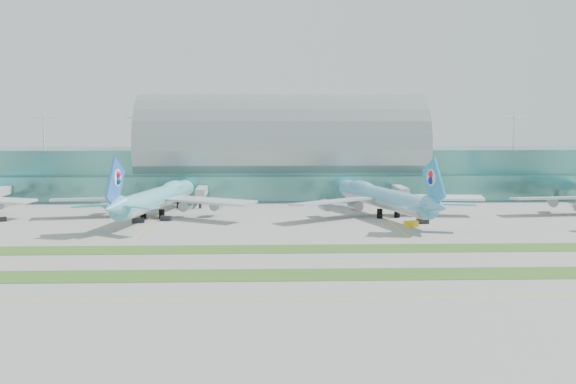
{
  "coord_description": "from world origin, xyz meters",
  "views": [
    {
      "loc": [
        -8.49,
        -176.95,
        33.01
      ],
      "look_at": [
        0.0,
        55.0,
        9.0
      ],
      "focal_mm": 45.0,
      "sensor_mm": 36.0,
      "label": 1
    }
  ],
  "objects": [
    {
      "name": "gse_c",
      "position": [
        -47.41,
        49.02,
        0.77
      ],
      "size": [
        4.14,
        2.63,
        1.54
      ],
      "primitive_type": "cube",
      "rotation": [
        0.0,
        0.0,
        0.24
      ],
      "color": "black",
      "rests_on": "ground"
    },
    {
      "name": "grass_strip_near",
      "position": [
        0.0,
        -28.0,
        0.04
      ],
      "size": [
        420.0,
        12.0,
        0.08
      ],
      "primitive_type": "cube",
      "color": "#2D591E",
      "rests_on": "ground"
    },
    {
      "name": "gse_f",
      "position": [
        41.75,
        44.35,
        0.8
      ],
      "size": [
        3.76,
        1.88,
        1.59
      ],
      "primitive_type": "cube",
      "rotation": [
        0.0,
        0.0,
        0.0
      ],
      "color": "black",
      "rests_on": "ground"
    },
    {
      "name": "taxiline_a",
      "position": [
        0.0,
        -48.0,
        0.01
      ],
      "size": [
        420.0,
        0.35,
        0.01
      ],
      "primitive_type": "cube",
      "color": "yellow",
      "rests_on": "ground"
    },
    {
      "name": "ground",
      "position": [
        0.0,
        0.0,
        0.0
      ],
      "size": [
        700.0,
        700.0,
        0.0
      ],
      "primitive_type": "plane",
      "color": "gray",
      "rests_on": "ground"
    },
    {
      "name": "taxiline_b",
      "position": [
        0.0,
        -14.0,
        0.01
      ],
      "size": [
        420.0,
        0.35,
        0.01
      ],
      "primitive_type": "cube",
      "color": "yellow",
      "rests_on": "ground"
    },
    {
      "name": "gse_e",
      "position": [
        36.71,
        37.71,
        0.91
      ],
      "size": [
        4.55,
        3.06,
        1.82
      ],
      "primitive_type": "cube",
      "rotation": [
        0.0,
        0.0,
        0.3
      ],
      "color": "yellow",
      "rests_on": "ground"
    },
    {
      "name": "airliner_c",
      "position": [
        32.09,
        61.93,
        6.69
      ],
      "size": [
        67.03,
        77.49,
        21.68
      ],
      "rotation": [
        0.0,
        0.0,
        0.26
      ],
      "color": "#60ABD3",
      "rests_on": "ground"
    },
    {
      "name": "taxiline_c",
      "position": [
        0.0,
        18.0,
        0.01
      ],
      "size": [
        420.0,
        0.35,
        0.01
      ],
      "primitive_type": "cube",
      "color": "yellow",
      "rests_on": "ground"
    },
    {
      "name": "airliner_b",
      "position": [
        -43.42,
        62.87,
        6.77
      ],
      "size": [
        68.96,
        79.24,
        21.93
      ],
      "rotation": [
        0.0,
        0.0,
        -0.19
      ],
      "color": "#5DBFCD",
      "rests_on": "ground"
    },
    {
      "name": "terminal",
      "position": [
        0.01,
        128.79,
        14.23
      ],
      "size": [
        340.0,
        69.1,
        36.0
      ],
      "color": "#3D7A75",
      "rests_on": "ground"
    },
    {
      "name": "taxiline_d",
      "position": [
        0.0,
        40.0,
        0.01
      ],
      "size": [
        420.0,
        0.35,
        0.01
      ],
      "primitive_type": "cube",
      "color": "yellow",
      "rests_on": "ground"
    },
    {
      "name": "grass_strip_far",
      "position": [
        0.0,
        2.0,
        0.04
      ],
      "size": [
        420.0,
        12.0,
        0.08
      ],
      "primitive_type": "cube",
      "color": "#2D591E",
      "rests_on": "ground"
    },
    {
      "name": "gse_d",
      "position": [
        -39.23,
        53.81,
        0.78
      ],
      "size": [
        3.86,
        2.56,
        1.55
      ],
      "primitive_type": "cube",
      "rotation": [
        0.0,
        0.0,
        -0.26
      ],
      "color": "black",
      "rests_on": "ground"
    },
    {
      "name": "gse_b",
      "position": [
        -91.49,
        53.77,
        0.74
      ],
      "size": [
        3.44,
        2.41,
        1.48
      ],
      "primitive_type": "cube",
      "rotation": [
        0.0,
        0.0,
        0.31
      ],
      "color": "black",
      "rests_on": "ground"
    }
  ]
}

